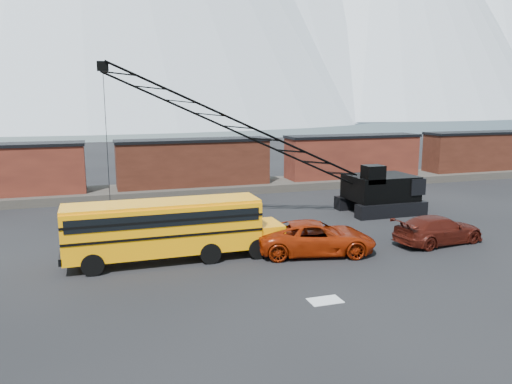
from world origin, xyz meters
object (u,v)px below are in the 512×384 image
red_pickup (316,238)px  maroon_suv (438,230)px  school_bus (170,227)px  crawler_crane (260,137)px

red_pickup → maroon_suv: size_ratio=1.15×
red_pickup → school_bus: bearing=93.3°
maroon_suv → red_pickup: bearing=79.9°
school_bus → crawler_crane: crawler_crane is taller
school_bus → red_pickup: bearing=-9.3°
school_bus → crawler_crane: 11.08m
school_bus → maroon_suv: (15.45, -1.72, -0.97)m
crawler_crane → school_bus: bearing=-135.3°
school_bus → crawler_crane: bearing=44.7°
red_pickup → crawler_crane: crawler_crane is taller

